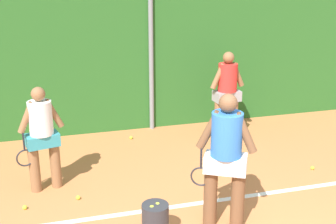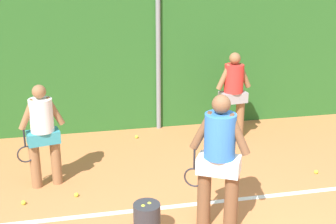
{
  "view_description": "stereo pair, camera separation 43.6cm",
  "coord_description": "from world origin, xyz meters",
  "px_view_note": "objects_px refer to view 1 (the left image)",
  "views": [
    {
      "loc": [
        -2.14,
        -3.95,
        3.52
      ],
      "look_at": [
        -0.29,
        2.72,
        1.18
      ],
      "focal_mm": 47.94,
      "sensor_mm": 36.0,
      "label": 1
    },
    {
      "loc": [
        -1.72,
        -4.05,
        3.52
      ],
      "look_at": [
        -0.29,
        2.72,
        1.18
      ],
      "focal_mm": 47.94,
      "sensor_mm": 36.0,
      "label": 2
    }
  ],
  "objects_px": {
    "tennis_ball_8": "(131,138)",
    "ball_hopper": "(155,219)",
    "tennis_ball_11": "(25,207)",
    "player_midcourt": "(42,134)",
    "player_backcourt_far": "(227,90)",
    "tennis_ball_6": "(78,198)",
    "tennis_ball_12": "(312,168)",
    "player_foreground_near": "(226,155)"
  },
  "relations": [
    {
      "from": "tennis_ball_6",
      "to": "tennis_ball_8",
      "type": "xyz_separation_m",
      "value": [
        1.27,
        2.23,
        0.0
      ]
    },
    {
      "from": "player_backcourt_far",
      "to": "tennis_ball_6",
      "type": "height_order",
      "value": "player_backcourt_far"
    },
    {
      "from": "player_midcourt",
      "to": "player_backcourt_far",
      "type": "distance_m",
      "value": 3.9
    },
    {
      "from": "ball_hopper",
      "to": "tennis_ball_8",
      "type": "xyz_separation_m",
      "value": [
        0.36,
        3.54,
        -0.26
      ]
    },
    {
      "from": "ball_hopper",
      "to": "tennis_ball_8",
      "type": "relative_size",
      "value": 7.78
    },
    {
      "from": "player_foreground_near",
      "to": "ball_hopper",
      "type": "relative_size",
      "value": 3.75
    },
    {
      "from": "tennis_ball_6",
      "to": "player_backcourt_far",
      "type": "bearing_deg",
      "value": 29.66
    },
    {
      "from": "tennis_ball_11",
      "to": "tennis_ball_12",
      "type": "distance_m",
      "value": 4.9
    },
    {
      "from": "ball_hopper",
      "to": "player_midcourt",
      "type": "bearing_deg",
      "value": 127.21
    },
    {
      "from": "tennis_ball_6",
      "to": "player_foreground_near",
      "type": "bearing_deg",
      "value": -33.74
    },
    {
      "from": "tennis_ball_11",
      "to": "player_midcourt",
      "type": "bearing_deg",
      "value": 60.57
    },
    {
      "from": "tennis_ball_8",
      "to": "player_backcourt_far",
      "type": "bearing_deg",
      "value": -11.89
    },
    {
      "from": "tennis_ball_12",
      "to": "ball_hopper",
      "type": "bearing_deg",
      "value": -158.39
    },
    {
      "from": "player_foreground_near",
      "to": "player_midcourt",
      "type": "relative_size",
      "value": 1.12
    },
    {
      "from": "player_midcourt",
      "to": "tennis_ball_6",
      "type": "relative_size",
      "value": 25.97
    },
    {
      "from": "player_foreground_near",
      "to": "tennis_ball_8",
      "type": "relative_size",
      "value": 29.12
    },
    {
      "from": "player_foreground_near",
      "to": "tennis_ball_8",
      "type": "bearing_deg",
      "value": -51.51
    },
    {
      "from": "tennis_ball_6",
      "to": "tennis_ball_11",
      "type": "bearing_deg",
      "value": -174.1
    },
    {
      "from": "tennis_ball_8",
      "to": "ball_hopper",
      "type": "bearing_deg",
      "value": -95.8
    },
    {
      "from": "tennis_ball_11",
      "to": "player_foreground_near",
      "type": "bearing_deg",
      "value": -23.79
    },
    {
      "from": "player_midcourt",
      "to": "tennis_ball_12",
      "type": "bearing_deg",
      "value": 160.83
    },
    {
      "from": "ball_hopper",
      "to": "tennis_ball_8",
      "type": "bearing_deg",
      "value": 84.2
    },
    {
      "from": "player_foreground_near",
      "to": "player_midcourt",
      "type": "xyz_separation_m",
      "value": [
        -2.36,
        1.77,
        -0.12
      ]
    },
    {
      "from": "tennis_ball_6",
      "to": "tennis_ball_11",
      "type": "relative_size",
      "value": 1.0
    },
    {
      "from": "player_foreground_near",
      "to": "player_backcourt_far",
      "type": "distance_m",
      "value": 3.36
    },
    {
      "from": "ball_hopper",
      "to": "tennis_ball_11",
      "type": "distance_m",
      "value": 2.12
    },
    {
      "from": "tennis_ball_6",
      "to": "tennis_ball_8",
      "type": "relative_size",
      "value": 1.0
    },
    {
      "from": "player_backcourt_far",
      "to": "tennis_ball_11",
      "type": "height_order",
      "value": "player_backcourt_far"
    },
    {
      "from": "player_backcourt_far",
      "to": "tennis_ball_6",
      "type": "xyz_separation_m",
      "value": [
        -3.21,
        -1.83,
        -0.99
      ]
    },
    {
      "from": "player_midcourt",
      "to": "tennis_ball_12",
      "type": "height_order",
      "value": "player_midcourt"
    },
    {
      "from": "player_backcourt_far",
      "to": "tennis_ball_8",
      "type": "distance_m",
      "value": 2.21
    },
    {
      "from": "tennis_ball_12",
      "to": "player_foreground_near",
      "type": "bearing_deg",
      "value": -151.07
    },
    {
      "from": "tennis_ball_12",
      "to": "tennis_ball_6",
      "type": "bearing_deg",
      "value": 179.4
    },
    {
      "from": "ball_hopper",
      "to": "tennis_ball_6",
      "type": "relative_size",
      "value": 7.78
    },
    {
      "from": "ball_hopper",
      "to": "tennis_ball_11",
      "type": "height_order",
      "value": "ball_hopper"
    },
    {
      "from": "player_midcourt",
      "to": "tennis_ball_8",
      "type": "relative_size",
      "value": 25.97
    },
    {
      "from": "tennis_ball_6",
      "to": "tennis_ball_8",
      "type": "bearing_deg",
      "value": 60.32
    },
    {
      "from": "player_midcourt",
      "to": "tennis_ball_12",
      "type": "distance_m",
      "value": 4.69
    },
    {
      "from": "ball_hopper",
      "to": "player_backcourt_far",
      "type": "bearing_deg",
      "value": 53.79
    },
    {
      "from": "player_backcourt_far",
      "to": "tennis_ball_11",
      "type": "relative_size",
      "value": 27.49
    },
    {
      "from": "player_backcourt_far",
      "to": "tennis_ball_11",
      "type": "xyz_separation_m",
      "value": [
        -4.0,
        -1.91,
        -0.99
      ]
    },
    {
      "from": "player_midcourt",
      "to": "ball_hopper",
      "type": "xyz_separation_m",
      "value": [
        1.37,
        -1.81,
        -0.67
      ]
    }
  ]
}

